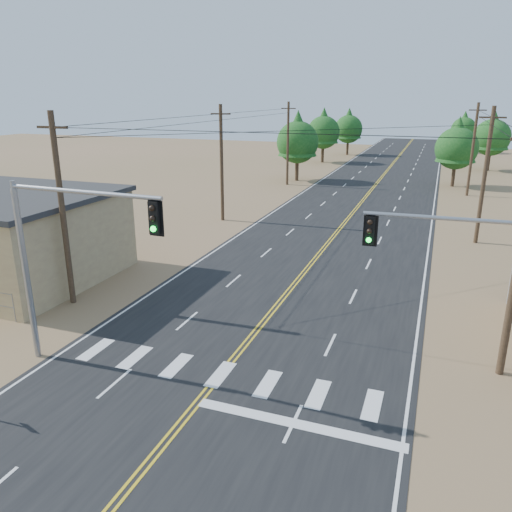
% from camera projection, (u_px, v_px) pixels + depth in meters
% --- Properties ---
extents(road, '(15.00, 200.00, 0.02)m').
position_uv_depth(road, '(334.00, 236.00, 39.62)').
color(road, black).
rests_on(road, ground).
extents(utility_pole_left_near, '(1.80, 0.30, 10.00)m').
position_uv_depth(utility_pole_left_near, '(62.00, 210.00, 25.42)').
color(utility_pole_left_near, '#4C3826').
rests_on(utility_pole_left_near, ground).
extents(utility_pole_left_mid, '(1.80, 0.30, 10.00)m').
position_uv_depth(utility_pole_left_mid, '(222.00, 163.00, 43.29)').
color(utility_pole_left_mid, '#4C3826').
rests_on(utility_pole_left_mid, ground).
extents(utility_pole_left_far, '(1.80, 0.30, 10.00)m').
position_uv_depth(utility_pole_left_far, '(288.00, 143.00, 61.16)').
color(utility_pole_left_far, '#4C3826').
rests_on(utility_pole_left_far, ground).
extents(utility_pole_right_mid, '(1.80, 0.30, 10.00)m').
position_uv_depth(utility_pole_right_mid, '(485.00, 175.00, 36.39)').
color(utility_pole_right_mid, '#4C3826').
rests_on(utility_pole_right_mid, ground).
extents(utility_pole_right_far, '(1.80, 0.30, 10.00)m').
position_uv_depth(utility_pole_right_far, '(473.00, 149.00, 54.26)').
color(utility_pole_right_far, '#4C3826').
rests_on(utility_pole_right_far, ground).
extents(signal_mast_left, '(6.81, 0.62, 7.55)m').
position_uv_depth(signal_mast_left, '(60.00, 246.00, 19.16)').
color(signal_mast_left, gray).
rests_on(signal_mast_left, ground).
extents(signal_mast_right, '(6.14, 0.66, 6.85)m').
position_uv_depth(signal_mast_right, '(484.00, 278.00, 17.21)').
color(signal_mast_right, gray).
rests_on(signal_mast_right, ground).
extents(tree_left_near, '(5.38, 5.38, 8.97)m').
position_uv_depth(tree_left_near, '(298.00, 138.00, 64.11)').
color(tree_left_near, '#3F2D1E').
rests_on(tree_left_near, ground).
extents(tree_left_mid, '(5.33, 5.33, 8.89)m').
position_uv_depth(tree_left_mid, '(324.00, 129.00, 82.03)').
color(tree_left_mid, '#3F2D1E').
rests_on(tree_left_mid, ground).
extents(tree_left_far, '(5.15, 5.15, 8.58)m').
position_uv_depth(tree_left_far, '(349.00, 126.00, 92.68)').
color(tree_left_far, '#3F2D1E').
rests_on(tree_left_far, ground).
extents(tree_right_near, '(5.03, 5.03, 8.38)m').
position_uv_depth(tree_right_near, '(457.00, 144.00, 59.92)').
color(tree_right_near, '#3F2D1E').
rests_on(tree_right_near, ground).
extents(tree_right_mid, '(5.28, 5.28, 8.80)m').
position_uv_depth(tree_right_mid, '(492.00, 134.00, 72.72)').
color(tree_right_mid, '#3F2D1E').
rests_on(tree_right_mid, ground).
extents(tree_right_far, '(4.75, 4.75, 7.92)m').
position_uv_depth(tree_right_far, '(464.00, 127.00, 97.15)').
color(tree_right_far, '#3F2D1E').
rests_on(tree_right_far, ground).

